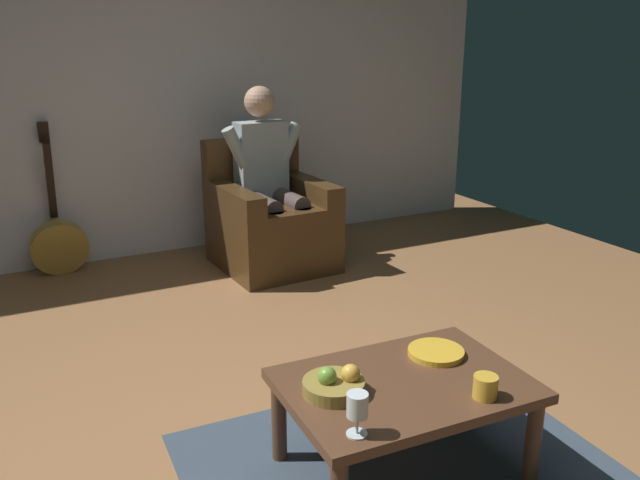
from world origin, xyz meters
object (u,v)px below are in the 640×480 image
(guitar, at_px, (59,242))
(decorative_dish, at_px, (436,352))
(candle_jar, at_px, (485,387))
(wine_glass_near, at_px, (357,408))
(coffee_table, at_px, (404,394))
(fruit_bowl, at_px, (335,384))
(armchair, at_px, (270,223))
(person_seated, at_px, (268,173))

(guitar, height_order, decorative_dish, guitar)
(guitar, height_order, candle_jar, guitar)
(guitar, height_order, wine_glass_near, guitar)
(coffee_table, distance_m, decorative_dish, 0.26)
(guitar, bearing_deg, decorative_dish, 111.70)
(wine_glass_near, relative_size, fruit_bowl, 0.66)
(armchair, bearing_deg, person_seated, -90.00)
(wine_glass_near, bearing_deg, armchair, -107.32)
(fruit_bowl, bearing_deg, wine_glass_near, 77.06)
(person_seated, distance_m, guitar, 1.55)
(person_seated, height_order, fruit_bowl, person_seated)
(armchair, relative_size, person_seated, 0.70)
(armchair, bearing_deg, guitar, -22.84)
(guitar, distance_m, candle_jar, 3.36)
(guitar, bearing_deg, person_seated, 160.58)
(coffee_table, height_order, candle_jar, candle_jar)
(guitar, bearing_deg, candle_jar, 108.85)
(fruit_bowl, relative_size, candle_jar, 2.58)
(coffee_table, height_order, fruit_bowl, fruit_bowl)
(person_seated, bearing_deg, fruit_bowl, 69.28)
(armchair, relative_size, decorative_dish, 4.00)
(guitar, xyz_separation_m, wine_glass_near, (-0.56, 3.17, 0.26))
(wine_glass_near, xyz_separation_m, fruit_bowl, (-0.06, -0.26, -0.06))
(coffee_table, bearing_deg, decorative_dish, -153.28)
(wine_glass_near, distance_m, decorative_dish, 0.66)
(decorative_dish, bearing_deg, guitar, -68.30)
(fruit_bowl, xyz_separation_m, candle_jar, (-0.46, 0.27, 0.01))
(person_seated, relative_size, decorative_dish, 5.67)
(person_seated, relative_size, guitar, 1.21)
(coffee_table, bearing_deg, wine_glass_near, 33.05)
(coffee_table, xyz_separation_m, decorative_dish, (-0.23, -0.12, 0.07))
(guitar, bearing_deg, fruit_bowl, 102.12)
(decorative_dish, bearing_deg, coffee_table, 26.72)
(person_seated, relative_size, coffee_table, 1.37)
(person_seated, height_order, candle_jar, person_seated)
(coffee_table, distance_m, fruit_bowl, 0.29)
(candle_jar, bearing_deg, guitar, -71.15)
(guitar, distance_m, decorative_dish, 3.06)
(coffee_table, relative_size, wine_glass_near, 6.25)
(guitar, height_order, fruit_bowl, guitar)
(person_seated, relative_size, candle_jar, 14.60)
(armchair, relative_size, wine_glass_near, 6.04)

